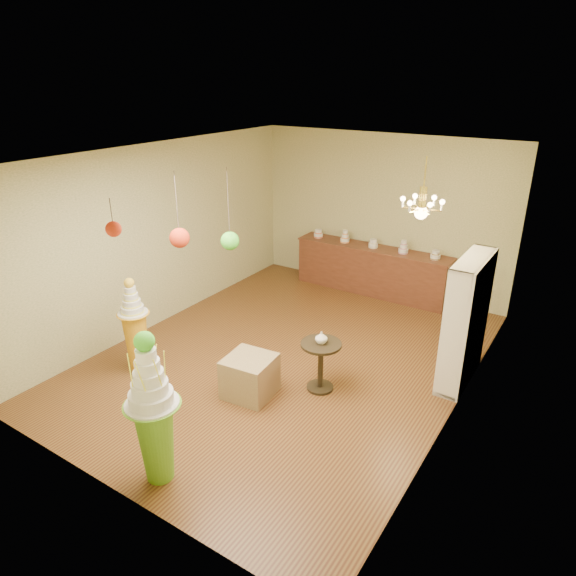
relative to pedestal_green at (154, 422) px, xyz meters
The scene contains 17 objects.
floor 2.95m from the pedestal_green, 94.35° to the left, with size 6.50×6.50×0.00m, color #573417.
ceiling 3.66m from the pedestal_green, 94.35° to the left, with size 6.50×6.50×0.00m, color white.
wall_back 6.15m from the pedestal_green, 92.04° to the left, with size 5.00×0.04×3.00m, color tan.
wall_front 0.91m from the pedestal_green, 118.48° to the right, with size 5.00×0.04×3.00m, color tan.
wall_left 4.02m from the pedestal_green, 133.63° to the left, with size 0.04×6.50×3.00m, color tan.
wall_right 3.74m from the pedestal_green, 51.30° to the left, with size 0.04×6.50×3.00m, color tan.
pedestal_green is the anchor object (origin of this frame).
pedestal_orange 2.25m from the pedestal_green, 143.23° to the left, with size 0.46×0.46×1.45m.
burlap_riser 1.80m from the pedestal_green, 93.68° to the left, with size 0.61×0.61×0.55m, color #8E774D.
sideboard 5.83m from the pedestal_green, 92.14° to the left, with size 3.04×0.54×1.16m.
shelving_unit 4.23m from the pedestal_green, 59.84° to the left, with size 0.33×1.20×1.80m.
round_table 2.46m from the pedestal_green, 75.55° to the left, with size 0.67×0.67×0.70m.
vase 2.45m from the pedestal_green, 75.55° to the left, with size 0.16×0.16×0.17m, color silver.
pom_red_left 2.06m from the pedestal_green, 118.26° to the left, with size 0.23×0.23×0.88m.
pom_green_mid 2.26m from the pedestal_green, 100.88° to the left, with size 0.23×0.23×1.00m.
pom_red_right 2.02m from the pedestal_green, 167.28° to the right, with size 0.14×0.14×0.35m.
chandelier 4.31m from the pedestal_green, 70.91° to the left, with size 0.70×0.70×0.85m.
Camera 1 is at (3.69, -5.70, 3.99)m, focal length 32.00 mm.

